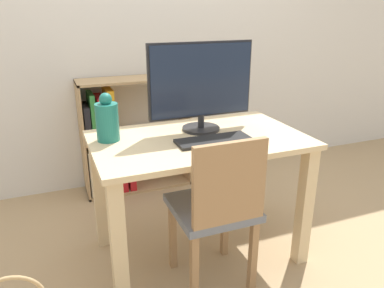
% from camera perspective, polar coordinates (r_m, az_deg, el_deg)
% --- Properties ---
extents(ground_plane, '(10.00, 10.00, 0.00)m').
position_cam_1_polar(ground_plane, '(2.38, 0.92, -15.97)').
color(ground_plane, tan).
extents(wall_back, '(8.00, 0.05, 2.60)m').
position_cam_1_polar(wall_back, '(3.05, -7.86, 18.05)').
color(wall_back, silver).
rests_on(wall_back, ground_plane).
extents(desk, '(1.15, 0.70, 0.74)m').
position_cam_1_polar(desk, '(2.09, 1.01, -2.82)').
color(desk, '#D8BC8C').
rests_on(desk, ground_plane).
extents(monitor, '(0.61, 0.22, 0.49)m').
position_cam_1_polar(monitor, '(2.09, 1.41, 9.20)').
color(monitor, '#232326').
rests_on(monitor, desk).
extents(keyboard, '(0.40, 0.15, 0.02)m').
position_cam_1_polar(keyboard, '(1.97, 3.32, 0.57)').
color(keyboard, black).
rests_on(keyboard, desk).
extents(vase, '(0.12, 0.12, 0.26)m').
position_cam_1_polar(vase, '(2.00, -12.80, 3.56)').
color(vase, '#1E7266').
rests_on(vase, desk).
extents(chair, '(0.40, 0.40, 0.86)m').
position_cam_1_polar(chair, '(1.88, 3.86, -9.55)').
color(chair, slate).
rests_on(chair, ground_plane).
extents(bookshelf, '(0.85, 0.28, 0.90)m').
position_cam_1_polar(bookshelf, '(2.99, -11.35, 0.04)').
color(bookshelf, tan).
rests_on(bookshelf, ground_plane).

